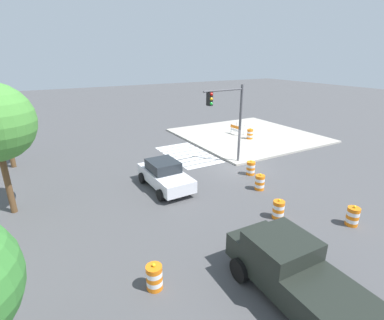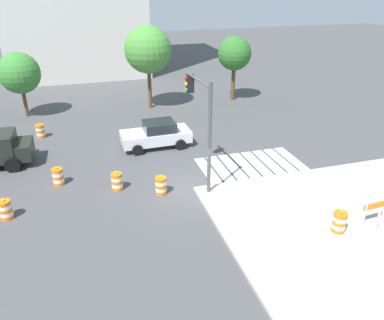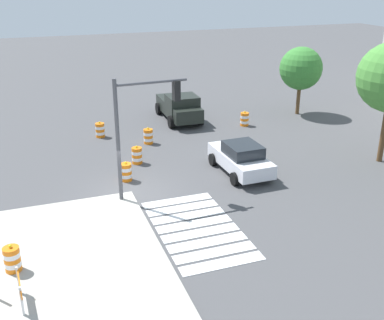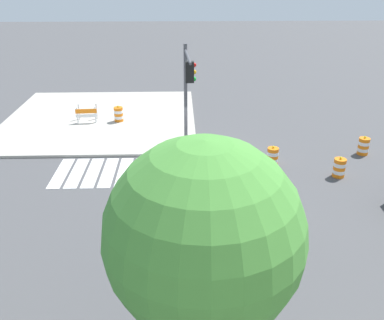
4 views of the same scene
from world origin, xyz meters
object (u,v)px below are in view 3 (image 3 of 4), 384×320
Objects in this scene: traffic_light_pole at (142,116)px; traffic_barrel_crosswalk_end at (126,172)px; pickup_truck at (180,107)px; traffic_barrel_on_sidewalk at (12,259)px; traffic_barrel_median_near at (137,155)px; traffic_barrel_far_curb at (148,136)px; traffic_barrel_near_corner at (100,130)px; construction_barricade at (15,290)px; traffic_barrel_median_far at (245,119)px; sports_car at (241,158)px; street_tree_streetside_far at (301,69)px.

traffic_barrel_crosswalk_end is at bearing -169.08° from traffic_light_pole.
traffic_barrel_on_sidewalk is at bearing -36.32° from pickup_truck.
traffic_barrel_far_curb is (-2.86, 1.39, 0.00)m from traffic_barrel_median_near.
traffic_barrel_near_corner is 16.25m from construction_barricade.
traffic_barrel_median_near is 9.35m from traffic_barrel_median_far.
sports_car is 12.22m from street_tree_streetside_far.
traffic_barrel_far_curb is 0.21× the size of street_tree_streetside_far.
traffic_light_pole reaches higher than traffic_barrel_near_corner.
pickup_truck reaches higher than traffic_barrel_crosswalk_end.
traffic_barrel_median_far is at bearing 132.57° from traffic_light_pole.
sports_car is 3.34× the size of construction_barricade.
traffic_barrel_median_near is at bearing -122.73° from sports_car.
traffic_barrel_far_curb is at bearing -79.99° from traffic_barrel_median_far.
traffic_barrel_far_curb is (-4.88, 2.43, 0.00)m from traffic_barrel_crosswalk_end.
pickup_truck is 5.10× the size of traffic_barrel_far_curb.
traffic_light_pole is 16.87m from street_tree_streetside_far.
street_tree_streetside_far is (1.27, 8.61, 2.34)m from pickup_truck.
traffic_barrel_median_far is (-4.09, 8.40, 0.00)m from traffic_barrel_median_near.
construction_barricade is at bearing -45.48° from traffic_barrel_median_far.
traffic_light_pole is (8.29, -9.03, 3.46)m from traffic_barrel_median_far.
traffic_barrel_near_corner is 7.07m from traffic_barrel_crosswalk_end.
pickup_truck is at bearing 105.21° from traffic_barrel_near_corner.
traffic_barrel_on_sidewalk is (13.44, -5.23, 0.15)m from traffic_barrel_near_corner.
traffic_barrel_near_corner is 5.17m from traffic_barrel_median_near.
construction_barricade reaches higher than traffic_barrel_median_near.
traffic_barrel_on_sidewalk reaches higher than traffic_barrel_median_far.
traffic_light_pole is at bearing -8.45° from traffic_barrel_median_near.
traffic_barrel_median_far is at bearing 122.95° from traffic_barrel_crosswalk_end.
pickup_truck is at bearing 139.00° from traffic_barrel_far_curb.
traffic_barrel_median_near is 0.21× the size of street_tree_streetside_far.
traffic_barrel_median_near is 1.00× the size of traffic_barrel_median_far.
sports_car is at bearing 29.60° from traffic_barrel_far_curb.
traffic_light_pole is (2.17, 0.42, 3.46)m from traffic_barrel_crosswalk_end.
sports_car is 4.25× the size of traffic_barrel_crosswalk_end.
traffic_barrel_on_sidewalk is 1.97m from construction_barricade.
street_tree_streetside_far reaches higher than traffic_barrel_crosswalk_end.
traffic_barrel_on_sidewalk is (5.36, -11.13, -0.21)m from sports_car.
construction_barricade is at bearing -42.63° from traffic_light_pole.
traffic_barrel_near_corner is at bearing -95.63° from traffic_barrel_median_far.
traffic_barrel_median_near and traffic_barrel_far_curb have the same top height.
pickup_truck is 8.11m from traffic_barrel_median_near.
traffic_barrel_near_corner is 1.00× the size of traffic_barrel_crosswalk_end.
traffic_barrel_far_curb is 12.47m from street_tree_streetside_far.
traffic_barrel_median_near is 1.00× the size of traffic_barrel_on_sidewalk.
traffic_barrel_crosswalk_end is 9.87m from construction_barricade.
traffic_barrel_near_corner is 9.60m from traffic_barrel_median_far.
sports_car reaches higher than traffic_barrel_on_sidewalk.
traffic_barrel_near_corner and traffic_barrel_median_near have the same top height.
sports_car is at bearing 123.55° from construction_barricade.
sports_car is 4.25× the size of traffic_barrel_near_corner.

